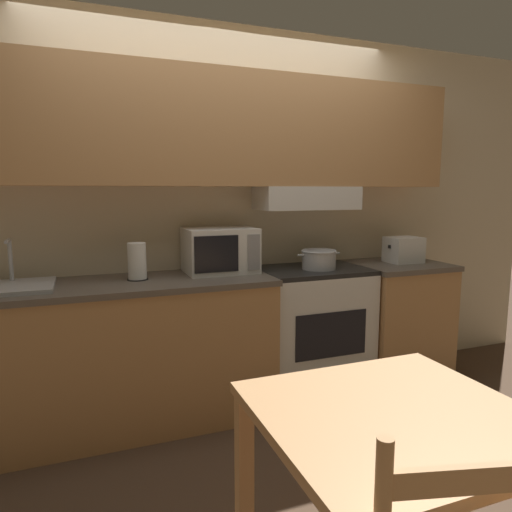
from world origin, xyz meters
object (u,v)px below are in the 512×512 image
Objects in this scene: stove_range at (312,330)px; toaster at (403,250)px; microwave at (220,250)px; dining_table at (394,451)px; cooking_pot at (319,259)px; paper_towel_roll at (137,261)px; sink_basin at (8,286)px.

stove_range is 3.50× the size of toaster.
dining_table is (0.02, -1.81, -0.41)m from microwave.
microwave reaches higher than dining_table.
toaster is at bearing -3.92° from microwave.
microwave reaches higher than cooking_pot.
cooking_pot is at bearing -10.72° from microwave.
toaster reaches higher than stove_range.
paper_towel_roll reaches higher than stove_range.
cooking_pot is at bearing -177.60° from toaster.
microwave is (-0.67, 0.13, 0.08)m from cooking_pot.
paper_towel_roll reaches higher than toaster.
cooking_pot is 0.40× the size of dining_table.
stove_range is 0.94m from toaster.
toaster is (0.76, -0.01, 0.55)m from stove_range.
stove_range is 1.95× the size of sink_basin.
paper_towel_roll is (-0.54, -0.07, -0.03)m from microwave.
sink_basin reaches higher than paper_towel_roll.
paper_towel_roll is at bearing 179.35° from stove_range.
stove_range is 1.84m from dining_table.
paper_towel_roll reaches higher than cooking_pot.
dining_table is (1.26, -1.70, -0.28)m from sink_basin.
microwave is at bearing 172.44° from stove_range.
dining_table is (-0.65, -1.68, -0.33)m from cooking_pot.
microwave is at bearing 169.28° from cooking_pot.
cooking_pot is 1.22m from paper_towel_roll.
microwave reaches higher than toaster.
paper_towel_roll is at bearing 2.78° from sink_basin.
microwave reaches higher than paper_towel_roll.
microwave is 1.25m from sink_basin.
microwave is at bearing 4.90° from sink_basin.
cooking_pot is at bearing -0.63° from sink_basin.
sink_basin is (-2.65, -0.01, -0.08)m from toaster.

